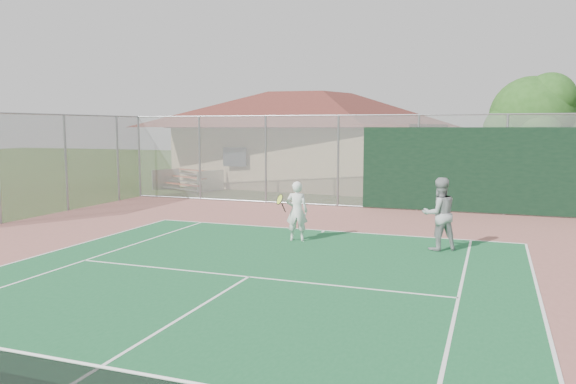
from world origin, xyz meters
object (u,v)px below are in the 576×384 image
(clubhouse, at_px, (311,129))
(tree, at_px, (534,120))
(player_white_front, at_px, (296,211))
(bleachers, at_px, (187,179))
(player_grey_back, at_px, (439,215))

(clubhouse, xyz_separation_m, tree, (10.55, -5.49, 0.38))
(tree, bearing_deg, player_white_front, -124.71)
(player_white_front, bearing_deg, bleachers, -57.91)
(clubhouse, relative_size, tree, 2.82)
(clubhouse, height_order, tree, clubhouse)
(bleachers, height_order, player_white_front, player_white_front)
(clubhouse, distance_m, player_white_front, 15.29)
(bleachers, height_order, player_grey_back, player_grey_back)
(clubhouse, distance_m, tree, 11.90)
(bleachers, height_order, tree, tree)
(player_white_front, distance_m, player_grey_back, 3.70)
(bleachers, bearing_deg, tree, 20.56)
(player_white_front, bearing_deg, tree, -135.43)
(bleachers, bearing_deg, player_grey_back, -13.65)
(clubhouse, relative_size, player_white_front, 8.86)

